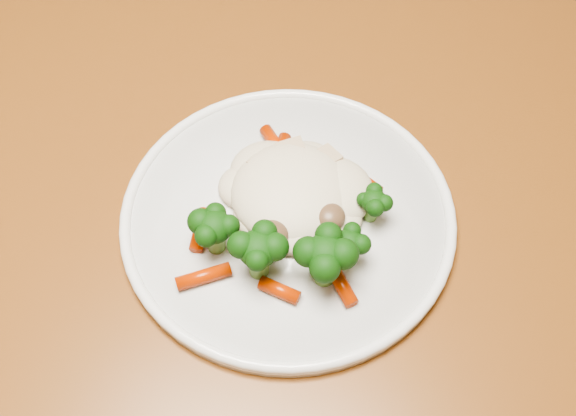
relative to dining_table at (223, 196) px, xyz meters
name	(u,v)px	position (x,y,z in m)	size (l,w,h in m)	color
dining_table	(223,196)	(0.00, 0.00, 0.00)	(1.24, 0.98, 0.75)	brown
plate	(288,217)	(0.10, -0.09, 0.12)	(0.30, 0.30, 0.01)	white
meal	(292,209)	(0.10, -0.09, 0.15)	(0.17, 0.19, 0.05)	beige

